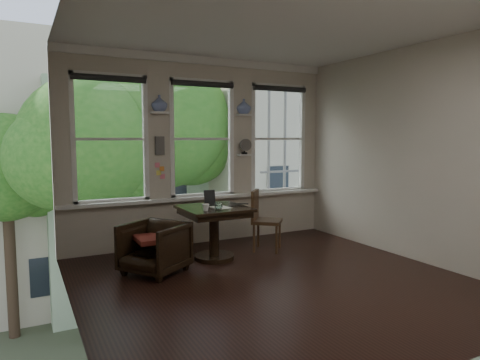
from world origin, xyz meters
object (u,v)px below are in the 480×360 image
table (214,233)px  armchair_left (154,248)px  side_chair_right (267,221)px  laptop (238,205)px  mug (206,207)px

table → armchair_left: size_ratio=1.25×
side_chair_right → laptop: size_ratio=3.15×
side_chair_right → table: bearing=134.9°
armchair_left → side_chair_right: side_chair_right is taller
table → laptop: bearing=-8.7°
laptop → armchair_left: bearing=-140.9°
laptop → side_chair_right: bearing=43.4°
laptop → mug: bearing=-131.2°
armchair_left → mug: bearing=55.0°
table → side_chair_right: (0.92, 0.07, 0.09)m
table → laptop: (0.35, -0.05, 0.39)m
side_chair_right → mug: size_ratio=9.50×
table → armchair_left: 0.96m
table → armchair_left: (-0.93, -0.24, -0.05)m
laptop → table: bearing=-157.7°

